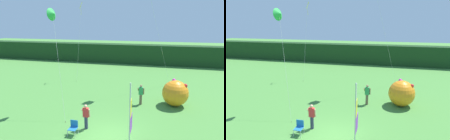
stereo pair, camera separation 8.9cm
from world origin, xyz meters
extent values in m
plane|color=#478438|center=(0.00, 0.00, 0.00)|extent=(120.00, 120.00, 0.00)
cube|color=#193819|center=(0.00, 22.26, 1.55)|extent=(80.00, 2.40, 3.09)
cylinder|color=#B7B7BC|center=(1.38, -0.63, 1.86)|extent=(0.06, 0.06, 3.73)
cube|color=purple|center=(1.38, -0.12, 1.17)|extent=(0.02, 0.97, 0.99)
cube|color=yellow|center=(1.38, -0.30, 2.16)|extent=(0.02, 0.60, 0.99)
cube|color=white|center=(1.38, -0.48, 3.16)|extent=(0.02, 0.23, 0.99)
cylinder|color=#2D334C|center=(-1.62, 0.71, 0.42)|extent=(0.22, 0.22, 0.83)
cube|color=red|center=(-1.62, 0.71, 1.14)|extent=(0.36, 0.20, 0.61)
sphere|color=tan|center=(-1.62, 0.71, 1.56)|extent=(0.20, 0.20, 0.20)
cylinder|color=tan|center=(-1.85, 0.77, 1.21)|extent=(0.09, 0.48, 0.42)
cylinder|color=tan|center=(-1.39, 0.72, 1.12)|extent=(0.09, 0.14, 0.56)
cylinder|color=brown|center=(1.41, 5.43, 0.44)|extent=(0.22, 0.22, 0.87)
cube|color=#2D8E4C|center=(1.41, 5.43, 1.19)|extent=(0.36, 0.20, 0.63)
sphere|color=#A37556|center=(1.41, 5.43, 1.62)|extent=(0.20, 0.20, 0.20)
cylinder|color=#A37556|center=(1.18, 5.49, 1.27)|extent=(0.09, 0.48, 0.42)
cylinder|color=#A37556|center=(1.64, 5.44, 1.18)|extent=(0.09, 0.14, 0.56)
sphere|color=orange|center=(4.15, 5.91, 1.06)|extent=(2.11, 2.11, 2.11)
sphere|color=red|center=(4.89, 5.77, 1.80)|extent=(0.30, 0.30, 0.30)
sphere|color=#23B2C6|center=(3.87, 6.83, 1.48)|extent=(0.30, 0.30, 0.30)
sphere|color=#DB33A8|center=(4.01, 6.30, 2.03)|extent=(0.30, 0.30, 0.30)
cylinder|color=#BCBCC1|center=(-2.37, -0.46, 0.21)|extent=(0.03, 0.03, 0.42)
cylinder|color=#BCBCC1|center=(-1.89, -0.46, 0.21)|extent=(0.03, 0.03, 0.42)
cylinder|color=#BCBCC1|center=(-2.37, 0.02, 0.21)|extent=(0.03, 0.03, 0.42)
cylinder|color=#BCBCC1|center=(-1.89, 0.02, 0.21)|extent=(0.03, 0.03, 0.42)
cube|color=#1E66B2|center=(-2.13, -0.22, 0.43)|extent=(0.48, 0.48, 0.03)
cube|color=#1E66B2|center=(-2.13, 0.02, 0.67)|extent=(0.48, 0.03, 0.44)
cylinder|color=brown|center=(-6.46, 10.37, 0.04)|extent=(0.03, 0.03, 0.08)
cylinder|color=silver|center=(-6.40, 11.27, 4.28)|extent=(0.12, 1.82, 8.56)
cube|color=yellow|center=(-6.35, 12.18, 8.56)|extent=(0.49, 0.64, 0.74)
cylinder|color=yellow|center=(-6.35, 12.18, 7.81)|extent=(0.02, 0.02, 0.70)
cylinder|color=brown|center=(3.96, 11.40, 0.04)|extent=(0.03, 0.03, 0.08)
cylinder|color=silver|center=(2.51, 10.36, 5.50)|extent=(2.92, 2.11, 11.01)
cylinder|color=brown|center=(-3.31, 1.13, 0.04)|extent=(0.03, 0.03, 0.08)
cylinder|color=silver|center=(-4.15, 2.27, 3.64)|extent=(1.71, 2.30, 7.29)
cone|color=green|center=(-5.00, 3.42, 7.29)|extent=(0.64, 1.00, 0.97)
camera|label=1|loc=(2.75, -10.25, 6.77)|focal=32.02mm
camera|label=2|loc=(2.83, -10.23, 6.77)|focal=32.02mm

